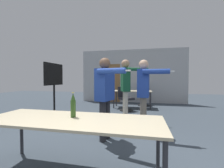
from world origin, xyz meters
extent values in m
cube|color=#B2B5B7|center=(0.00, 6.53, 1.40)|extent=(5.52, 0.10, 2.80)
cube|color=olive|center=(-1.10, 6.47, 1.02)|extent=(0.90, 0.02, 2.05)
cube|color=#C6B793|center=(-0.28, 0.25, 0.72)|extent=(2.30, 0.81, 0.03)
cylinder|color=#2D2D33|center=(-1.37, 0.59, 0.35)|extent=(0.05, 0.05, 0.70)
cylinder|color=#2D2D33|center=(0.81, 0.59, 0.35)|extent=(0.05, 0.05, 0.70)
cube|color=#C6B793|center=(0.12, 5.02, 0.72)|extent=(1.64, 0.71, 0.03)
cylinder|color=#2D2D33|center=(-0.64, 4.73, 0.35)|extent=(0.05, 0.05, 0.70)
cylinder|color=#2D2D33|center=(0.88, 4.73, 0.35)|extent=(0.05, 0.05, 0.70)
cylinder|color=#2D2D33|center=(-0.64, 5.32, 0.35)|extent=(0.05, 0.05, 0.70)
cylinder|color=#2D2D33|center=(0.88, 5.32, 0.35)|extent=(0.05, 0.05, 0.70)
cube|color=black|center=(-2.21, 2.81, 0.01)|extent=(0.44, 0.56, 0.03)
cylinder|color=black|center=(-2.21, 2.81, 0.54)|extent=(0.06, 0.06, 1.02)
cube|color=black|center=(-2.21, 2.81, 1.40)|extent=(0.04, 0.97, 0.70)
cube|color=black|center=(-2.23, 2.81, 1.40)|extent=(0.01, 0.90, 0.61)
cylinder|color=slate|center=(0.61, 2.21, 0.41)|extent=(0.14, 0.14, 0.82)
cylinder|color=slate|center=(0.60, 2.02, 0.41)|extent=(0.14, 0.14, 0.82)
cube|color=#23429E|center=(0.61, 2.12, 1.14)|extent=(0.29, 0.47, 0.65)
sphere|color=#DBAD89|center=(0.61, 2.12, 1.58)|extent=(0.23, 0.23, 0.23)
cylinder|color=#23429E|center=(0.63, 2.40, 1.12)|extent=(0.11, 0.11, 0.56)
cylinder|color=#23429E|center=(0.87, 1.82, 1.40)|extent=(0.57, 0.15, 0.11)
cube|color=white|center=(1.17, 1.79, 1.40)|extent=(0.12, 0.04, 0.03)
cylinder|color=beige|center=(0.05, 2.98, 0.44)|extent=(0.12, 0.12, 0.88)
cylinder|color=beige|center=(0.11, 2.83, 0.44)|extent=(0.12, 0.12, 0.88)
cube|color=#195633|center=(0.08, 2.90, 1.22)|extent=(0.33, 0.43, 0.69)
sphere|color=tan|center=(0.08, 2.90, 1.69)|extent=(0.24, 0.24, 0.24)
cylinder|color=#195633|center=(0.00, 3.13, 1.22)|extent=(0.09, 0.09, 0.60)
cylinder|color=#195633|center=(0.44, 2.78, 1.52)|extent=(0.59, 0.29, 0.09)
cube|color=white|center=(0.75, 2.89, 1.52)|extent=(0.13, 0.07, 0.03)
cylinder|color=#28282D|center=(-0.13, 1.52, 0.40)|extent=(0.13, 0.13, 0.81)
cylinder|color=#28282D|center=(-0.18, 1.34, 0.40)|extent=(0.13, 0.13, 0.81)
cube|color=#23429E|center=(-0.16, 1.43, 1.13)|extent=(0.34, 0.47, 0.64)
sphere|color=brown|center=(-0.16, 1.43, 1.56)|extent=(0.22, 0.22, 0.22)
cylinder|color=#23429E|center=(-0.09, 1.69, 1.11)|extent=(0.10, 0.10, 0.55)
cylinder|color=#23429E|center=(0.05, 1.11, 1.38)|extent=(0.56, 0.24, 0.10)
cube|color=white|center=(0.34, 1.03, 1.38)|extent=(0.13, 0.06, 0.03)
cylinder|color=black|center=(-0.05, 4.32, 0.01)|extent=(0.52, 0.52, 0.03)
cylinder|color=black|center=(-0.05, 4.32, 0.23)|extent=(0.06, 0.06, 0.41)
cube|color=black|center=(-0.05, 4.32, 0.48)|extent=(0.65, 0.65, 0.08)
cube|color=black|center=(-0.24, 4.50, 0.73)|extent=(0.35, 0.36, 0.42)
cylinder|color=black|center=(0.60, 5.63, 0.01)|extent=(0.52, 0.52, 0.03)
cylinder|color=black|center=(0.60, 5.63, 0.22)|extent=(0.06, 0.06, 0.39)
cube|color=navy|center=(0.60, 5.63, 0.46)|extent=(0.48, 0.48, 0.08)
cube|color=navy|center=(0.59, 5.89, 0.71)|extent=(0.44, 0.08, 0.42)
cylinder|color=#2D511E|center=(-0.30, 0.33, 0.85)|extent=(0.07, 0.07, 0.22)
cone|color=#2D511E|center=(-0.30, 0.33, 1.01)|extent=(0.06, 0.06, 0.10)
cylinder|color=gold|center=(-0.30, 0.33, 1.06)|extent=(0.03, 0.03, 0.01)
camera|label=1|loc=(0.62, -1.49, 1.24)|focal=24.00mm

